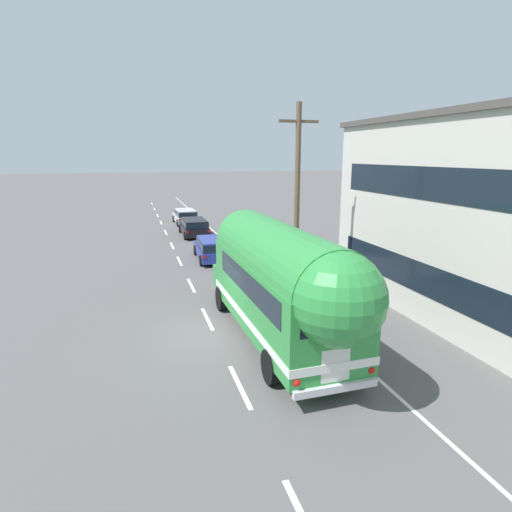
{
  "coord_description": "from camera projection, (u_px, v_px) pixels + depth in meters",
  "views": [
    {
      "loc": [
        -2.58,
        -14.24,
        6.31
      ],
      "look_at": [
        2.2,
        2.2,
        2.25
      ],
      "focal_mm": 30.07,
      "sensor_mm": 36.0,
      "label": 1
    }
  ],
  "objects": [
    {
      "name": "ground_plane",
      "position": [
        215.0,
        334.0,
        15.46
      ],
      "size": [
        300.0,
        300.0,
        0.0
      ],
      "primitive_type": "plane",
      "color": "#565454"
    },
    {
      "name": "lane_markings",
      "position": [
        220.0,
        253.0,
        28.08
      ],
      "size": [
        4.08,
        80.0,
        0.01
      ],
      "color": "silver",
      "rests_on": "ground"
    },
    {
      "name": "utility_pole",
      "position": [
        297.0,
        198.0,
        19.02
      ],
      "size": [
        1.8,
        0.24,
        8.5
      ],
      "color": "brown",
      "rests_on": "ground"
    },
    {
      "name": "painted_bus",
      "position": [
        283.0,
        281.0,
        13.95
      ],
      "size": [
        2.77,
        10.72,
        4.12
      ],
      "color": "#2D8C3D",
      "rests_on": "ground"
    },
    {
      "name": "car_lead",
      "position": [
        213.0,
        248.0,
        26.13
      ],
      "size": [
        2.07,
        4.37,
        1.37
      ],
      "color": "navy",
      "rests_on": "ground"
    },
    {
      "name": "car_second",
      "position": [
        194.0,
        226.0,
        33.99
      ],
      "size": [
        2.02,
        4.72,
        1.37
      ],
      "color": "black",
      "rests_on": "ground"
    },
    {
      "name": "car_third",
      "position": [
        185.0,
        216.0,
        39.87
      ],
      "size": [
        2.03,
        4.29,
        1.37
      ],
      "color": "silver",
      "rests_on": "ground"
    }
  ]
}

